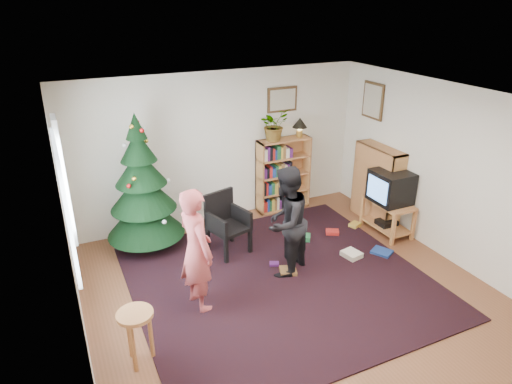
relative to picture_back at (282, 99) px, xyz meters
name	(u,v)px	position (x,y,z in m)	size (l,w,h in m)	color
floor	(290,293)	(-1.15, -2.48, -1.95)	(5.00, 5.00, 0.00)	brown
ceiling	(297,102)	(-1.15, -2.48, 0.55)	(5.00, 5.00, 0.00)	white
wall_back	(219,148)	(-1.15, 0.02, -0.70)	(5.00, 0.02, 2.50)	silver
wall_front	(460,337)	(-1.15, -4.97, -0.70)	(5.00, 0.02, 2.50)	silver
wall_left	(71,252)	(-3.65, -2.48, -0.70)	(0.02, 5.00, 2.50)	silver
wall_right	(449,174)	(1.35, -2.48, -0.70)	(0.02, 5.00, 2.50)	silver
rug	(280,280)	(-1.15, -2.17, -1.94)	(3.80, 3.60, 0.02)	black
window_pane	(65,205)	(-3.62, -1.88, -0.45)	(0.04, 1.20, 1.40)	silver
curtain	(65,182)	(-3.58, -1.18, -0.45)	(0.06, 0.35, 1.60)	silver
picture_back	(282,99)	(0.00, 0.00, 0.00)	(0.55, 0.03, 0.42)	#4C3319
picture_right	(373,101)	(1.33, -0.73, 0.00)	(0.03, 0.50, 0.60)	#4C3319
christmas_tree	(143,194)	(-2.55, -0.48, -1.08)	(1.15, 1.15, 2.09)	#3F2816
bookshelf_back	(283,174)	(-0.02, -0.14, -1.29)	(0.95, 0.30, 1.30)	#BF8244
bookshelf_right	(377,183)	(1.19, -1.21, -1.29)	(0.30, 0.95, 1.30)	#BF8244
tv_stand	(387,214)	(1.07, -1.67, -1.63)	(0.46, 0.83, 0.55)	#BF8244
crt_tv	(391,187)	(1.07, -1.67, -1.15)	(0.54, 0.58, 0.50)	black
armchair	(226,220)	(-1.49, -1.09, -1.45)	(0.63, 0.64, 0.93)	black
stool	(136,324)	(-3.17, -2.85, -1.47)	(0.38, 0.38, 0.63)	#BF8244
person_standing	(196,250)	(-2.30, -2.21, -1.16)	(0.58, 0.38, 1.58)	#B24749
person_by_chair	(286,222)	(-0.98, -2.00, -1.17)	(0.75, 0.59, 1.55)	black
potted_plant	(274,125)	(-0.22, -0.14, -0.38)	(0.49, 0.42, 0.54)	gray
table_lamp	(300,124)	(0.28, -0.14, -0.42)	(0.25, 0.25, 0.34)	#A57F33
floor_clutter	(328,247)	(-0.10, -1.75, -1.91)	(1.96, 1.08, 0.08)	#A51E19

